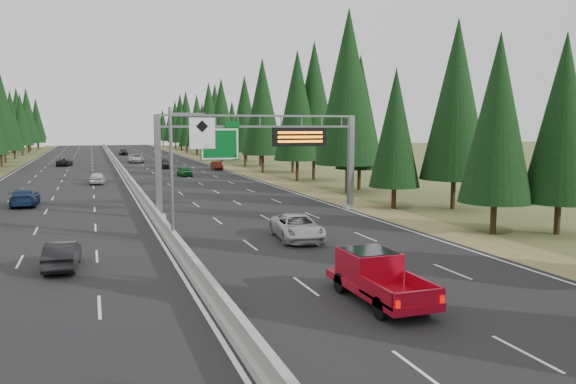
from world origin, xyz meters
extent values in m
cube|color=black|center=(0.00, 80.00, 0.04)|extent=(32.00, 260.00, 0.08)
cube|color=olive|center=(17.80, 80.00, 0.03)|extent=(3.60, 260.00, 0.06)
cube|color=gray|center=(0.00, 80.00, 0.23)|extent=(0.70, 260.00, 0.30)
cube|color=gray|center=(0.00, 80.00, 0.63)|extent=(0.30, 260.00, 0.60)
cube|color=slate|center=(0.35, 35.00, 3.98)|extent=(0.45, 0.45, 7.80)
cube|color=gray|center=(0.35, 35.00, 0.23)|extent=(0.90, 0.90, 0.30)
cube|color=slate|center=(16.20, 35.00, 3.98)|extent=(0.45, 0.45, 7.80)
cube|color=gray|center=(16.20, 35.00, 0.23)|extent=(0.90, 0.90, 0.30)
cube|color=slate|center=(8.28, 35.00, 7.80)|extent=(15.85, 0.35, 0.16)
cube|color=slate|center=(8.28, 35.00, 6.96)|extent=(15.85, 0.35, 0.16)
cube|color=#054C19|center=(5.00, 34.75, 5.63)|extent=(3.00, 0.10, 2.50)
cube|color=silver|center=(5.00, 34.69, 5.63)|extent=(2.85, 0.02, 2.35)
cube|color=#054C19|center=(6.00, 34.75, 7.13)|extent=(1.10, 0.10, 0.45)
cube|color=black|center=(11.50, 34.70, 6.13)|extent=(4.50, 0.40, 1.50)
cube|color=orange|center=(11.50, 34.48, 6.48)|extent=(3.80, 0.02, 0.18)
cube|color=orange|center=(11.50, 34.48, 6.13)|extent=(3.80, 0.02, 0.18)
cube|color=orange|center=(11.50, 34.48, 5.78)|extent=(3.80, 0.02, 0.18)
cylinder|color=slate|center=(0.00, 25.00, 4.08)|extent=(0.20, 0.20, 8.00)
cube|color=gray|center=(0.00, 25.00, 0.18)|extent=(0.50, 0.50, 0.20)
cube|color=slate|center=(1.00, 25.00, 7.68)|extent=(2.00, 0.15, 0.15)
cube|color=silver|center=(1.80, 24.88, 6.58)|extent=(1.50, 0.06, 1.80)
cylinder|color=black|center=(20.28, 22.02, 1.04)|extent=(0.40, 0.40, 2.07)
cone|color=black|center=(20.28, 22.02, 7.52)|extent=(4.67, 4.67, 10.89)
cylinder|color=black|center=(24.11, 20.53, 1.04)|extent=(0.40, 0.40, 2.08)
cone|color=black|center=(24.11, 20.53, 7.52)|extent=(4.67, 4.67, 10.90)
cylinder|color=black|center=(19.71, 33.84, 0.95)|extent=(0.40, 0.40, 1.90)
cone|color=black|center=(19.71, 33.84, 6.87)|extent=(4.27, 4.27, 9.96)
cylinder|color=black|center=(24.49, 32.25, 1.27)|extent=(0.40, 0.40, 2.54)
cone|color=black|center=(24.49, 32.25, 9.22)|extent=(5.72, 5.72, 13.35)
cylinder|color=black|center=(20.78, 45.31, 1.52)|extent=(0.40, 0.40, 3.04)
cone|color=black|center=(20.78, 45.31, 11.01)|extent=(6.83, 6.83, 15.94)
cylinder|color=black|center=(23.42, 47.81, 1.18)|extent=(0.40, 0.40, 2.35)
cone|color=black|center=(23.42, 47.81, 8.53)|extent=(5.29, 5.29, 12.35)
cylinder|color=black|center=(20.56, 59.79, 1.33)|extent=(0.40, 0.40, 2.66)
cone|color=black|center=(20.56, 59.79, 9.64)|extent=(5.98, 5.98, 13.95)
cylinder|color=black|center=(23.14, 60.51, 1.43)|extent=(0.40, 0.40, 2.86)
cone|color=black|center=(23.14, 60.51, 10.39)|extent=(6.45, 6.45, 15.04)
cylinder|color=black|center=(19.97, 73.16, 1.37)|extent=(0.40, 0.40, 2.73)
cone|color=black|center=(19.97, 73.16, 9.91)|extent=(6.15, 6.15, 14.35)
cylinder|color=black|center=(24.68, 72.97, 0.91)|extent=(0.40, 0.40, 1.83)
cone|color=black|center=(24.68, 72.97, 6.63)|extent=(4.12, 4.12, 9.61)
cylinder|color=black|center=(20.93, 87.01, 1.26)|extent=(0.40, 0.40, 2.52)
cone|color=black|center=(20.93, 87.01, 9.12)|extent=(5.66, 5.66, 13.21)
cylinder|color=black|center=(24.09, 88.37, 1.04)|extent=(0.40, 0.40, 2.08)
cone|color=black|center=(24.09, 88.37, 7.53)|extent=(4.67, 4.67, 10.90)
cylinder|color=black|center=(19.45, 98.68, 1.29)|extent=(0.40, 0.40, 2.59)
cone|color=black|center=(19.45, 98.68, 9.38)|extent=(5.82, 5.82, 13.58)
cylinder|color=black|center=(24.99, 101.12, 1.18)|extent=(0.40, 0.40, 2.35)
cone|color=black|center=(24.99, 101.12, 8.52)|extent=(5.29, 5.29, 12.34)
cylinder|color=black|center=(20.10, 113.93, 1.32)|extent=(0.40, 0.40, 2.65)
cone|color=black|center=(20.10, 113.93, 9.60)|extent=(5.96, 5.96, 13.90)
cylinder|color=black|center=(24.80, 112.17, 1.00)|extent=(0.40, 0.40, 2.00)
cone|color=black|center=(24.80, 112.17, 7.25)|extent=(4.50, 4.50, 10.50)
cylinder|color=black|center=(19.78, 127.61, 1.12)|extent=(0.40, 0.40, 2.24)
cone|color=black|center=(19.78, 127.61, 8.12)|extent=(5.04, 5.04, 11.76)
cylinder|color=black|center=(23.92, 125.54, 1.37)|extent=(0.40, 0.40, 2.74)
cone|color=black|center=(23.92, 125.54, 9.92)|extent=(6.16, 6.16, 14.37)
cylinder|color=black|center=(19.02, 137.94, 0.94)|extent=(0.40, 0.40, 1.88)
cone|color=black|center=(19.02, 137.94, 6.83)|extent=(4.24, 4.24, 9.89)
cylinder|color=black|center=(23.08, 137.57, 1.05)|extent=(0.40, 0.40, 2.10)
cone|color=black|center=(23.08, 137.57, 7.61)|extent=(4.72, 4.72, 11.02)
cylinder|color=black|center=(20.03, 153.89, 1.16)|extent=(0.40, 0.40, 2.33)
cone|color=black|center=(20.03, 153.89, 8.43)|extent=(5.24, 5.24, 12.22)
cylinder|color=black|center=(24.13, 151.09, 1.29)|extent=(0.40, 0.40, 2.58)
cone|color=black|center=(24.13, 151.09, 9.34)|extent=(5.80, 5.80, 13.52)
cylinder|color=black|center=(19.83, 163.93, 1.10)|extent=(0.40, 0.40, 2.21)
cone|color=black|center=(19.83, 163.93, 8.00)|extent=(4.97, 4.97, 11.59)
cylinder|color=black|center=(23.20, 164.35, 1.42)|extent=(0.40, 0.40, 2.84)
cone|color=black|center=(23.20, 164.35, 10.29)|extent=(6.38, 6.38, 14.90)
cylinder|color=black|center=(20.38, 178.11, 1.09)|extent=(0.40, 0.40, 2.19)
cone|color=black|center=(20.38, 178.11, 7.94)|extent=(4.93, 4.93, 11.49)
cylinder|color=black|center=(23.60, 178.73, 1.42)|extent=(0.40, 0.40, 2.84)
cone|color=black|center=(23.60, 178.73, 10.30)|extent=(6.39, 6.39, 14.91)
cylinder|color=black|center=(19.25, 190.30, 1.03)|extent=(0.40, 0.40, 2.07)
cone|color=black|center=(19.25, 190.30, 7.50)|extent=(4.66, 4.66, 10.86)
cylinder|color=black|center=(23.59, 190.38, 1.29)|extent=(0.40, 0.40, 2.57)
cone|color=black|center=(23.59, 190.38, 9.32)|extent=(5.78, 5.78, 13.50)
cylinder|color=black|center=(-19.07, 100.40, 1.48)|extent=(0.40, 0.40, 2.97)
cylinder|color=black|center=(-20.03, 112.60, 1.32)|extent=(0.40, 0.40, 2.63)
cone|color=black|center=(-20.03, 112.60, 9.54)|extent=(5.92, 5.92, 13.81)
cylinder|color=black|center=(-19.98, 126.32, 0.93)|extent=(0.40, 0.40, 1.86)
cone|color=black|center=(-19.98, 126.32, 6.76)|extent=(4.19, 4.19, 9.79)
cylinder|color=black|center=(-19.97, 141.21, 1.19)|extent=(0.40, 0.40, 2.37)
cone|color=black|center=(-19.97, 141.21, 8.59)|extent=(5.33, 5.33, 12.44)
cylinder|color=black|center=(-24.79, 140.09, 1.04)|extent=(0.40, 0.40, 2.08)
cylinder|color=black|center=(-19.77, 153.53, 1.35)|extent=(0.40, 0.40, 2.70)
cone|color=black|center=(-19.77, 153.53, 9.79)|extent=(6.08, 6.08, 14.18)
cylinder|color=black|center=(-23.61, 153.86, 1.30)|extent=(0.40, 0.40, 2.60)
cone|color=black|center=(-23.61, 153.86, 9.43)|extent=(5.85, 5.85, 13.66)
cylinder|color=black|center=(-20.60, 166.73, 1.09)|extent=(0.40, 0.40, 2.19)
cone|color=black|center=(-20.60, 166.73, 7.93)|extent=(4.92, 4.92, 11.49)
cylinder|color=black|center=(-23.56, 167.05, 1.43)|extent=(0.40, 0.40, 2.86)
cone|color=black|center=(-23.56, 167.05, 10.36)|extent=(6.43, 6.43, 15.00)
cylinder|color=black|center=(-19.42, 178.77, 1.00)|extent=(0.40, 0.40, 1.99)
cone|color=black|center=(-19.42, 178.77, 7.23)|extent=(4.49, 4.49, 10.47)
cylinder|color=black|center=(-24.17, 178.17, 1.04)|extent=(0.40, 0.40, 2.08)
cone|color=black|center=(-24.17, 178.17, 7.53)|extent=(4.67, 4.67, 10.90)
cylinder|color=black|center=(-20.89, 193.72, 1.29)|extent=(0.40, 0.40, 2.58)
cone|color=black|center=(-20.89, 193.72, 9.36)|extent=(5.81, 5.81, 13.55)
cylinder|color=black|center=(-23.97, 192.72, 0.92)|extent=(0.40, 0.40, 1.84)
cone|color=black|center=(-23.97, 192.72, 6.68)|extent=(4.15, 4.15, 9.68)
imported|color=#B6B6BB|center=(7.43, 24.16, 0.84)|extent=(3.05, 5.68, 1.52)
cylinder|color=black|center=(5.31, 9.70, 0.50)|extent=(0.31, 0.83, 0.83)
cylinder|color=black|center=(7.09, 9.70, 0.50)|extent=(0.31, 0.83, 0.83)
cylinder|color=black|center=(5.31, 13.14, 0.50)|extent=(0.31, 0.83, 0.83)
cylinder|color=black|center=(7.09, 13.14, 0.50)|extent=(0.31, 0.83, 0.83)
cube|color=#AA0A1D|center=(6.20, 11.47, 0.65)|extent=(2.09, 5.84, 0.31)
cube|color=#AA0A1D|center=(6.20, 12.41, 1.38)|extent=(1.98, 2.30, 1.15)
cube|color=black|center=(6.20, 12.41, 1.70)|extent=(1.77, 1.98, 0.57)
cube|color=#AA0A1D|center=(5.21, 9.90, 1.02)|extent=(0.10, 2.50, 0.63)
cube|color=#AA0A1D|center=(7.19, 9.90, 1.02)|extent=(0.10, 2.50, 0.63)
cube|color=#AA0A1D|center=(6.20, 8.65, 1.02)|extent=(2.09, 0.10, 0.63)
imported|color=#155D1F|center=(7.81, 70.57, 0.77)|extent=(1.86, 4.13, 1.38)
imported|color=#4C110A|center=(14.50, 80.51, 0.73)|extent=(1.47, 4.00, 1.31)
imported|color=black|center=(6.86, 86.81, 0.82)|extent=(2.24, 5.20, 1.49)
imported|color=#BABABA|center=(3.66, 102.92, 0.89)|extent=(2.84, 5.92, 1.63)
imported|color=black|center=(2.95, 133.08, 0.83)|extent=(2.07, 4.52, 1.50)
imported|color=black|center=(-5.84, 21.30, 0.75)|extent=(1.71, 4.19, 1.35)
imported|color=navy|center=(-9.93, 45.68, 0.84)|extent=(2.18, 5.28, 1.53)
imported|color=silver|center=(-3.76, 63.27, 0.81)|extent=(2.13, 4.42, 1.46)
imported|color=#222325|center=(-8.82, 97.85, 0.79)|extent=(2.73, 5.29, 1.43)
camera|label=1|loc=(-4.31, -7.61, 6.99)|focal=35.00mm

